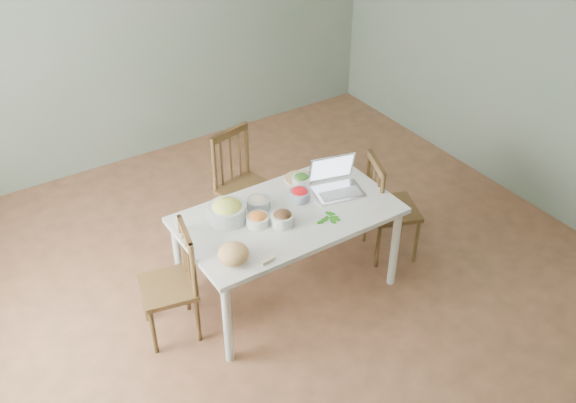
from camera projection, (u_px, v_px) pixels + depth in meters
floor at (286, 289)px, 4.91m from camera, size 5.00×5.00×0.00m
wall_back at (138, 23)px, 5.85m from camera, size 5.00×0.00×2.70m
wall_right at (542, 54)px, 5.24m from camera, size 0.00×5.00×2.70m
dining_table at (288, 253)px, 4.71m from camera, size 1.54×0.87×0.72m
chair_far at (247, 188)px, 5.22m from camera, size 0.49×0.48×0.93m
chair_left at (167, 285)px, 4.32m from camera, size 0.43×0.45×0.86m
chair_right at (393, 207)px, 5.04m from camera, size 0.49×0.50×0.89m
bread_boule at (233, 254)px, 4.04m from camera, size 0.23×0.23×0.13m
butter_stick at (268, 260)px, 4.06m from camera, size 0.10×0.04×0.03m
bowl_squash at (227, 210)px, 4.40m from camera, size 0.30×0.30×0.15m
bowl_carrot at (258, 219)px, 4.37m from camera, size 0.21×0.21×0.09m
bowl_onion at (258, 202)px, 4.53m from camera, size 0.22×0.22×0.09m
bowl_mushroom at (283, 218)px, 4.36m from camera, size 0.19×0.19×0.11m
bowl_redpep at (300, 194)px, 4.61m from camera, size 0.20×0.20×0.09m
bowl_broccoli at (301, 179)px, 4.78m from camera, size 0.16×0.16×0.09m
flatbread at (299, 179)px, 4.84m from camera, size 0.26×0.26×0.02m
basil_bunch at (327, 218)px, 4.43m from camera, size 0.19×0.19×0.02m
laptop at (339, 179)px, 4.64m from camera, size 0.41×0.38×0.24m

